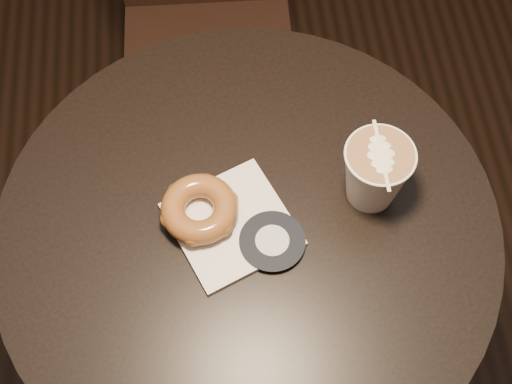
% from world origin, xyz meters
% --- Properties ---
extents(cafe_table, '(0.70, 0.70, 0.75)m').
position_xyz_m(cafe_table, '(0.00, 0.00, 0.55)').
color(cafe_table, black).
rests_on(cafe_table, ground).
extents(pastry_bag, '(0.20, 0.20, 0.01)m').
position_xyz_m(pastry_bag, '(-0.02, -0.00, 0.75)').
color(pastry_bag, white).
rests_on(pastry_bag, cafe_table).
extents(doughnut, '(0.11, 0.11, 0.03)m').
position_xyz_m(doughnut, '(-0.06, 0.02, 0.77)').
color(doughnut, brown).
rests_on(doughnut, pastry_bag).
extents(latte_cup, '(0.09, 0.09, 0.11)m').
position_xyz_m(latte_cup, '(0.18, 0.03, 0.80)').
color(latte_cup, white).
rests_on(latte_cup, cafe_table).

